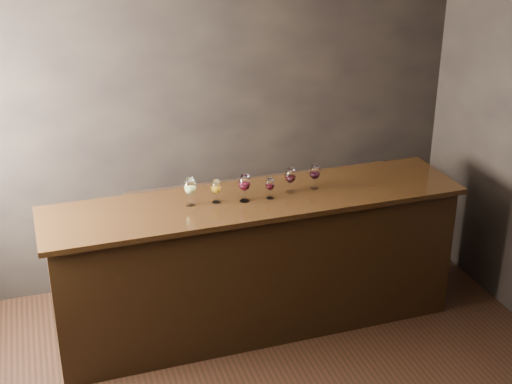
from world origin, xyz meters
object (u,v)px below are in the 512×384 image
object	(u,v)px
glass_red_b	(270,185)
glass_red_c	(291,176)
back_bar_shelf	(266,228)
glass_amber	(216,188)
glass_red_a	(244,184)
bar_counter	(256,266)
glass_white	(190,187)
glass_red_d	(315,173)

from	to	relation	value
glass_red_b	glass_red_c	bearing A→B (deg)	18.78
back_bar_shelf	glass_amber	xyz separation A→B (m)	(-0.68, -0.81, 0.84)
glass_amber	glass_red_b	bearing A→B (deg)	-6.89
glass_amber	glass_red_a	xyz separation A→B (m)	(0.22, -0.04, 0.02)
bar_counter	glass_amber	bearing A→B (deg)	176.31
glass_white	back_bar_shelf	bearing A→B (deg)	42.22
glass_red_d	glass_red_b	bearing A→B (deg)	-169.57
glass_amber	glass_red_c	world-z (taller)	glass_red_c
glass_red_a	glass_red_d	size ratio (longest dim) A/B	1.09
glass_white	glass_red_a	world-z (taller)	same
back_bar_shelf	glass_red_a	bearing A→B (deg)	-118.46
glass_white	glass_red_a	bearing A→B (deg)	-7.52
glass_red_b	glass_red_a	bearing A→B (deg)	177.29
glass_red_a	glass_red_c	world-z (taller)	glass_red_a
glass_white	glass_amber	xyz separation A→B (m)	(0.20, -0.01, -0.02)
glass_red_b	glass_red_d	world-z (taller)	glass_red_d
glass_red_a	glass_red_b	world-z (taller)	glass_red_a
bar_counter	glass_white	world-z (taller)	glass_white
bar_counter	back_bar_shelf	bearing A→B (deg)	65.22
back_bar_shelf	glass_red_a	distance (m)	1.29
glass_amber	glass_red_d	bearing A→B (deg)	1.64
glass_white	glass_red_b	xyz separation A→B (m)	(0.62, -0.06, -0.03)
glass_white	glass_red_a	xyz separation A→B (m)	(0.41, -0.05, -0.00)
glass_red_c	glass_red_d	xyz separation A→B (m)	(0.21, 0.01, -0.00)
glass_white	glass_red_c	distance (m)	0.81
glass_red_a	glass_red_d	distance (m)	0.61
back_bar_shelf	glass_red_c	xyz separation A→B (m)	(-0.06, -0.79, 0.85)
glass_red_a	glass_red_c	distance (m)	0.40
back_bar_shelf	glass_red_b	distance (m)	1.22
glass_white	bar_counter	bearing A→B (deg)	-3.05
glass_white	glass_amber	distance (m)	0.20
bar_counter	glass_red_b	xyz separation A→B (m)	(0.10, -0.04, 0.72)
glass_white	glass_red_b	bearing A→B (deg)	-5.94
glass_white	glass_red_b	size ratio (longest dim) A/B	1.30
glass_red_b	glass_red_d	bearing A→B (deg)	10.43
glass_amber	glass_red_d	xyz separation A→B (m)	(0.82, 0.02, 0.01)
bar_counter	glass_red_d	distance (m)	0.90
glass_red_a	glass_red_d	world-z (taller)	glass_red_a
glass_red_c	glass_red_b	bearing A→B (deg)	-161.22
glass_red_d	bar_counter	bearing A→B (deg)	-175.78
glass_red_a	glass_red_c	xyz separation A→B (m)	(0.40, 0.06, -0.01)
glass_white	glass_red_c	world-z (taller)	glass_white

